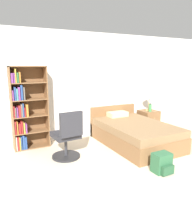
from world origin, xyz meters
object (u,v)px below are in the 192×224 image
table_lamp (149,95)px  water_bottle (150,108)px  office_chair (67,137)px  bed (133,133)px  bookshelf (25,110)px  nightstand (148,120)px  backpack_green (162,163)px

table_lamp → water_bottle: (-0.07, -0.15, -0.32)m
office_chair → bed: bearing=3.6°
bookshelf → water_bottle: (3.26, -0.27, -0.19)m
bookshelf → table_lamp: 3.34m
bookshelf → water_bottle: bearing=-4.8°
bed → table_lamp: 1.48m
nightstand → backpack_green: 2.55m
water_bottle → backpack_green: water_bottle is taller
bed → water_bottle: water_bottle is taller
water_bottle → table_lamp: bearing=62.9°
nightstand → backpack_green: (-1.47, -2.08, -0.12)m
office_chair → backpack_green: 1.80m
table_lamp → water_bottle: 0.36m
table_lamp → nightstand: bearing=-116.3°
table_lamp → water_bottle: bearing=-117.1°
water_bottle → backpack_green: bearing=-125.6°
office_chair → table_lamp: bearing=17.1°
bed → table_lamp: bearing=34.6°
office_chair → backpack_green: size_ratio=2.85×
office_chair → table_lamp: table_lamp is taller
water_bottle → backpack_green: 2.47m
bookshelf → bed: size_ratio=0.89×
office_chair → water_bottle: 2.75m
nightstand → table_lamp: size_ratio=1.07×
nightstand → table_lamp: 0.71m
office_chair → bookshelf: bearing=122.2°
bed → backpack_green: bearing=-106.9°
nightstand → backpack_green: nightstand is taller
bed → water_bottle: size_ratio=8.90×
bed → table_lamp: size_ratio=3.85×
office_chair → water_bottle: office_chair is taller
bed → office_chair: 1.68m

